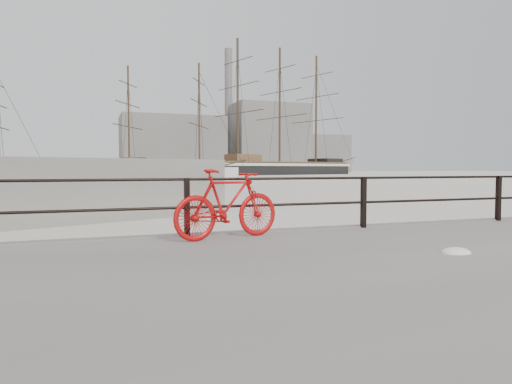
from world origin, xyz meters
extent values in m
plane|color=white|center=(0.00, 0.00, 0.00)|extent=(400.00, 400.00, 0.00)
imported|color=#BD0C0C|center=(-2.91, -0.59, 0.93)|extent=(1.93, 0.69, 1.15)
ellipsoid|color=white|center=(-0.31, -2.90, 0.43)|extent=(0.43, 0.34, 0.15)
cube|color=gray|center=(20.00, 140.00, 9.00)|extent=(32.00, 18.00, 18.00)
cube|color=gray|center=(55.00, 145.00, 12.00)|extent=(26.00, 20.00, 24.00)
cube|color=gray|center=(78.00, 150.00, 7.00)|extent=(20.00, 16.00, 14.00)
cylinder|color=gray|center=(42.00, 150.00, 22.00)|extent=(2.80, 2.80, 44.00)
camera|label=1|loc=(-5.04, -7.81, 1.52)|focal=32.00mm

